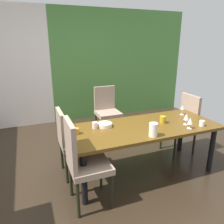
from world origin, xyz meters
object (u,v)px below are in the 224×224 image
(cup_rear, at_px, (95,125))
(chair_left_far, at_px, (71,139))
(serving_bowl_near_window, at_px, (105,125))
(wine_glass_center, at_px, (186,117))
(wine_glass_west, at_px, (182,108))
(cup_left, at_px, (163,120))
(chair_head_far, at_px, (107,109))
(cup_right, at_px, (76,131))
(wine_glass_near_shelf, at_px, (190,121))
(chair_right_far, at_px, (183,121))
(dining_table, at_px, (143,131))
(chair_left_near, at_px, (82,160))
(pitcher_east, at_px, (153,130))
(cup_north, at_px, (202,123))

(cup_rear, bearing_deg, chair_left_far, 151.83)
(serving_bowl_near_window, bearing_deg, chair_left_far, 160.86)
(wine_glass_center, bearing_deg, wine_glass_west, 58.10)
(wine_glass_west, bearing_deg, cup_left, -157.91)
(wine_glass_west, bearing_deg, chair_head_far, 122.93)
(wine_glass_center, relative_size, cup_right, 2.03)
(serving_bowl_near_window, bearing_deg, wine_glass_near_shelf, -25.17)
(chair_head_far, bearing_deg, chair_right_far, 130.31)
(dining_table, bearing_deg, wine_glass_west, 14.21)
(chair_right_far, relative_size, cup_left, 9.83)
(dining_table, bearing_deg, wine_glass_center, -16.48)
(wine_glass_west, distance_m, cup_left, 0.53)
(chair_left_near, bearing_deg, pitcher_east, 89.29)
(chair_left_far, xyz_separation_m, cup_rear, (0.29, -0.16, 0.21))
(chair_head_far, distance_m, chair_left_near, 1.98)
(chair_left_far, height_order, cup_right, chair_left_far)
(dining_table, height_order, pitcher_east, pitcher_east)
(cup_left, bearing_deg, wine_glass_west, 22.09)
(serving_bowl_near_window, distance_m, pitcher_east, 0.67)
(pitcher_east, bearing_deg, cup_left, 42.77)
(pitcher_east, bearing_deg, chair_left_far, 142.88)
(chair_right_far, relative_size, wine_glass_center, 6.16)
(chair_right_far, bearing_deg, chair_left_far, 90.00)
(cup_right, xyz_separation_m, cup_north, (1.63, -0.36, -0.00))
(wine_glass_west, xyz_separation_m, serving_bowl_near_window, (-1.28, -0.03, -0.09))
(wine_glass_near_shelf, bearing_deg, cup_left, 124.73)
(chair_left_near, height_order, cup_left, chair_left_near)
(wine_glass_center, bearing_deg, dining_table, 163.52)
(cup_left, bearing_deg, cup_right, 176.84)
(chair_left_near, bearing_deg, wine_glass_near_shelf, 90.88)
(dining_table, distance_m, serving_bowl_near_window, 0.53)
(wine_glass_center, distance_m, cup_right, 1.49)
(wine_glass_near_shelf, bearing_deg, wine_glass_center, 69.82)
(dining_table, relative_size, cup_north, 27.46)
(dining_table, height_order, cup_rear, cup_rear)
(chair_head_far, bearing_deg, chair_left_far, 49.96)
(chair_head_far, xyz_separation_m, cup_right, (-0.90, -1.36, 0.20))
(dining_table, height_order, cup_left, cup_left)
(chair_left_near, xyz_separation_m, wine_glass_west, (1.73, 0.52, 0.25))
(chair_left_far, xyz_separation_m, cup_north, (1.66, -0.61, 0.20))
(chair_left_far, height_order, cup_rear, chair_left_far)
(cup_left, xyz_separation_m, cup_north, (0.42, -0.29, -0.01))
(cup_rear, bearing_deg, dining_table, -14.61)
(chair_head_far, distance_m, chair_right_far, 1.45)
(chair_left_near, xyz_separation_m, cup_left, (1.24, 0.33, 0.19))
(chair_head_far, height_order, cup_left, chair_head_far)
(wine_glass_west, height_order, cup_left, wine_glass_west)
(wine_glass_west, xyz_separation_m, wine_glass_near_shelf, (-0.28, -0.50, -0.01))
(serving_bowl_near_window, bearing_deg, dining_table, -19.22)
(chair_right_far, bearing_deg, chair_left_near, 109.09)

